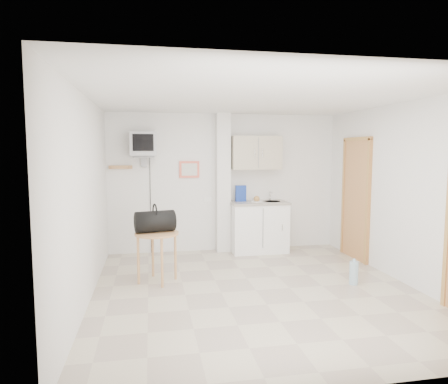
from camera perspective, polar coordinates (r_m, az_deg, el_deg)
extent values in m
plane|color=#C1B499|center=(5.44, 4.58, -13.81)|extent=(4.50, 4.50, 0.00)
cube|color=white|center=(7.34, 0.09, 1.34)|extent=(4.20, 0.04, 2.50)
cube|color=white|center=(3.06, 15.83, -5.25)|extent=(4.20, 0.04, 2.50)
cube|color=white|center=(5.03, -19.07, -1.06)|extent=(0.04, 4.50, 2.50)
cube|color=white|center=(6.05, 24.27, -0.14)|extent=(0.04, 4.50, 2.50)
cube|color=white|center=(5.16, 4.81, 13.32)|extent=(4.20, 4.50, 0.04)
cube|color=white|center=(7.22, -0.14, 1.27)|extent=(0.25, 0.22, 2.50)
cube|color=#EC614C|center=(7.21, -4.97, 3.23)|extent=(0.36, 0.03, 0.30)
cube|color=silver|center=(7.20, -4.96, 3.22)|extent=(0.28, 0.01, 0.22)
cube|color=tan|center=(7.18, -14.56, 3.45)|extent=(0.40, 0.05, 0.06)
cube|color=white|center=(7.30, -2.36, -1.05)|extent=(0.15, 0.02, 0.08)
cylinder|color=tan|center=(7.14, -15.79, 3.32)|extent=(0.02, 0.08, 0.02)
cylinder|color=tan|center=(7.11, -13.38, 3.38)|extent=(0.02, 0.08, 0.02)
cube|color=#925934|center=(7.12, 18.29, -1.12)|extent=(0.04, 0.75, 2.00)
cube|color=#99582D|center=(7.12, 18.26, -1.12)|extent=(0.06, 0.87, 2.06)
cube|color=white|center=(7.31, 4.98, -5.11)|extent=(1.00, 0.55, 0.88)
cube|color=#ADA296|center=(7.24, 5.01, -1.53)|extent=(1.03, 0.58, 0.04)
cylinder|color=#B7B7BA|center=(7.31, 6.90, -1.52)|extent=(0.30, 0.30, 0.05)
cylinder|color=#B7B7BA|center=(7.43, 6.59, -0.58)|extent=(0.02, 0.02, 0.16)
cylinder|color=#B7B7BA|center=(7.36, 6.73, -0.05)|extent=(0.02, 0.13, 0.02)
cube|color=#C2B59A|center=(7.28, 4.60, 5.62)|extent=(0.90, 0.32, 0.60)
cube|color=navy|center=(7.24, 2.41, -0.20)|extent=(0.19, 0.07, 0.29)
cylinder|color=white|center=(7.20, 4.69, -1.35)|extent=(0.22, 0.22, 0.01)
sphere|color=tan|center=(7.19, 4.70, -0.99)|extent=(0.11, 0.11, 0.11)
cube|color=slate|center=(7.03, -11.40, 4.94)|extent=(0.36, 0.32, 0.02)
cube|color=slate|center=(7.16, -11.38, 4.32)|extent=(0.10, 0.06, 0.20)
cube|color=#A3A2A5|center=(6.96, -11.45, 6.75)|extent=(0.44, 0.42, 0.40)
cube|color=black|center=(6.75, -11.48, 6.95)|extent=(0.34, 0.02, 0.28)
cylinder|color=black|center=(7.23, -10.46, -1.89)|extent=(0.01, 0.01, 1.73)
cylinder|color=tan|center=(5.65, -9.58, -5.86)|extent=(0.61, 0.61, 0.03)
cylinder|color=tan|center=(5.80, -6.96, -9.09)|extent=(0.04, 0.04, 0.67)
cylinder|color=tan|center=(5.98, -10.14, -8.67)|extent=(0.04, 0.04, 0.67)
cylinder|color=tan|center=(5.68, -12.14, -9.50)|extent=(0.04, 0.04, 0.67)
cylinder|color=tan|center=(5.49, -8.85, -9.99)|extent=(0.04, 0.04, 0.67)
cylinder|color=black|center=(5.66, -9.83, -4.16)|extent=(0.59, 0.41, 0.30)
torus|color=black|center=(5.64, -9.85, -2.78)|extent=(0.07, 0.23, 0.23)
cylinder|color=#96B8C9|center=(5.88, 18.05, -10.93)|extent=(0.12, 0.12, 0.32)
cylinder|color=#96B8C9|center=(5.83, 18.10, -9.24)|extent=(0.04, 0.04, 0.04)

